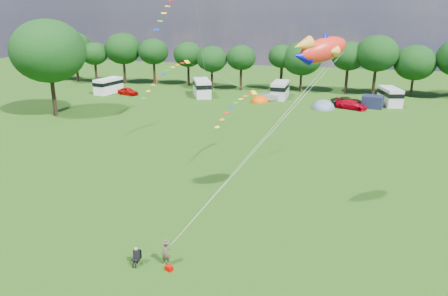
% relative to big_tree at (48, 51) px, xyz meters
% --- Properties ---
extents(ground_plane, '(180.00, 180.00, 0.00)m').
position_rel_big_tree_xyz_m(ground_plane, '(30.00, -28.00, -9.02)').
color(ground_plane, black).
rests_on(ground_plane, ground).
extents(tree_line, '(102.98, 10.98, 10.27)m').
position_rel_big_tree_xyz_m(tree_line, '(35.30, 26.99, -2.67)').
color(tree_line, black).
rests_on(tree_line, ground).
extents(big_tree, '(10.00, 10.00, 13.28)m').
position_rel_big_tree_xyz_m(big_tree, '(0.00, 0.00, 0.00)').
color(big_tree, black).
rests_on(big_tree, ground).
extents(car_a, '(4.16, 2.46, 1.30)m').
position_rel_big_tree_xyz_m(car_a, '(2.82, 16.61, -8.37)').
color(car_a, '#B90705').
rests_on(car_a, ground).
extents(car_b, '(3.81, 2.34, 1.26)m').
position_rel_big_tree_xyz_m(car_b, '(27.71, 18.06, -8.39)').
color(car_b, gray).
rests_on(car_b, ground).
extents(car_c, '(4.91, 3.48, 1.36)m').
position_rel_big_tree_xyz_m(car_c, '(40.52, 15.28, -8.34)').
color(car_c, '#B70012').
rests_on(car_c, ground).
extents(car_d, '(5.50, 3.16, 1.42)m').
position_rel_big_tree_xyz_m(car_d, '(39.99, 17.29, -8.31)').
color(car_d, black).
rests_on(car_d, ground).
extents(campervan_a, '(3.41, 5.79, 2.66)m').
position_rel_big_tree_xyz_m(campervan_a, '(-1.20, 17.17, -7.59)').
color(campervan_a, white).
rests_on(campervan_a, ground).
extents(campervan_b, '(4.76, 6.42, 2.90)m').
position_rel_big_tree_xyz_m(campervan_b, '(15.74, 18.78, -7.46)').
color(campervan_b, silver).
rests_on(campervan_b, ground).
extents(campervan_c, '(2.50, 5.73, 2.79)m').
position_rel_big_tree_xyz_m(campervan_c, '(28.94, 20.59, -7.52)').
color(campervan_c, '#B7B7B9').
rests_on(campervan_c, ground).
extents(campervan_d, '(3.65, 5.88, 2.68)m').
position_rel_big_tree_xyz_m(campervan_d, '(46.35, 19.87, -7.58)').
color(campervan_d, '#B8B8BA').
rests_on(campervan_d, ground).
extents(tent_orange, '(2.92, 3.20, 2.29)m').
position_rel_big_tree_xyz_m(tent_orange, '(26.22, 16.55, -9.00)').
color(tent_orange, '#D24A00').
rests_on(tent_orange, ground).
extents(tent_greyblue, '(3.54, 3.88, 2.63)m').
position_rel_big_tree_xyz_m(tent_greyblue, '(36.43, 14.56, -9.00)').
color(tent_greyblue, slate).
rests_on(tent_greyblue, ground).
extents(awning_navy, '(3.39, 2.96, 1.85)m').
position_rel_big_tree_xyz_m(awning_navy, '(43.63, 16.96, -8.09)').
color(awning_navy, '#171C35').
rests_on(awning_navy, ground).
extents(kite_flyer, '(0.61, 0.46, 1.53)m').
position_rel_big_tree_xyz_m(kite_flyer, '(29.36, -31.00, -8.25)').
color(kite_flyer, brown).
rests_on(kite_flyer, ground).
extents(camp_chair, '(0.49, 0.49, 1.21)m').
position_rel_big_tree_xyz_m(camp_chair, '(27.63, -31.41, -8.30)').
color(camp_chair, '#99999E').
rests_on(camp_chair, ground).
extents(kite_bag, '(0.49, 0.42, 0.30)m').
position_rel_big_tree_xyz_m(kite_bag, '(29.71, -31.49, -8.87)').
color(kite_bag, '#BE0400').
rests_on(kite_bag, ground).
extents(fish_kite, '(3.96, 3.64, 2.28)m').
position_rel_big_tree_xyz_m(fish_kite, '(37.14, -23.36, 3.17)').
color(fish_kite, red).
rests_on(fish_kite, ground).
extents(streamer_kite_b, '(4.20, 4.67, 3.78)m').
position_rel_big_tree_xyz_m(streamer_kite_b, '(20.33, -7.15, -1.21)').
color(streamer_kite_b, yellow).
rests_on(streamer_kite_b, ground).
extents(streamer_kite_c, '(3.09, 4.95, 2.79)m').
position_rel_big_tree_xyz_m(streamer_kite_c, '(29.49, -12.39, -2.97)').
color(streamer_kite_c, yellow).
rests_on(streamer_kite_c, ground).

